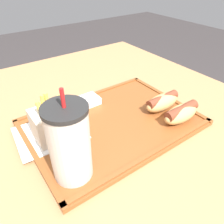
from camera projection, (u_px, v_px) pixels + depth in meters
The scene contains 8 objects.
dining_table at pixel (104, 209), 0.79m from camera, with size 1.02×1.13×0.74m.
food_tray at pixel (112, 122), 0.60m from camera, with size 0.44×0.31×0.01m.
paper_napkin at pixel (50, 133), 0.55m from camera, with size 0.17×0.15×0.00m.
soda_cup at pixel (70, 143), 0.40m from camera, with size 0.08×0.08×0.20m.
hot_dog_far at pixel (181, 113), 0.58m from camera, with size 0.12×0.05×0.05m.
hot_dog_near at pixel (162, 102), 0.63m from camera, with size 0.12×0.05×0.05m.
fries_carton at pixel (52, 124), 0.52m from camera, with size 0.09×0.07×0.13m.
sauce_cup_mayo at pixel (90, 100), 0.66m from camera, with size 0.05×0.05×0.02m.
Camera 1 is at (0.23, 0.38, 1.11)m, focal length 35.00 mm.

